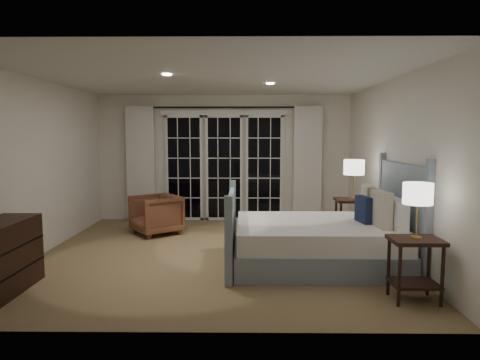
{
  "coord_description": "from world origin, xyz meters",
  "views": [
    {
      "loc": [
        0.41,
        -6.05,
        1.71
      ],
      "look_at": [
        0.34,
        0.2,
        1.05
      ],
      "focal_mm": 32.0,
      "sensor_mm": 36.0,
      "label": 1
    }
  ],
  "objects_px": {
    "armchair": "(156,215)",
    "nightstand_left": "(415,260)",
    "lamp_left": "(418,194)",
    "lamp_right": "(354,168)",
    "bed": "(320,239)",
    "nightstand_right": "(353,214)"
  },
  "relations": [
    {
      "from": "armchair",
      "to": "nightstand_left",
      "type": "bearing_deg",
      "value": 10.81
    },
    {
      "from": "lamp_left",
      "to": "lamp_right",
      "type": "distance_m",
      "value": 2.4
    },
    {
      "from": "nightstand_left",
      "to": "lamp_left",
      "type": "relative_size",
      "value": 1.15
    },
    {
      "from": "bed",
      "to": "lamp_right",
      "type": "xyz_separation_m",
      "value": [
        0.71,
        1.16,
        0.86
      ]
    },
    {
      "from": "nightstand_left",
      "to": "lamp_right",
      "type": "height_order",
      "value": "lamp_right"
    },
    {
      "from": "lamp_left",
      "to": "armchair",
      "type": "xyz_separation_m",
      "value": [
        -3.29,
        2.97,
        -0.77
      ]
    },
    {
      "from": "bed",
      "to": "lamp_right",
      "type": "height_order",
      "value": "bed"
    },
    {
      "from": "nightstand_right",
      "to": "nightstand_left",
      "type": "bearing_deg",
      "value": -89.07
    },
    {
      "from": "bed",
      "to": "nightstand_right",
      "type": "xyz_separation_m",
      "value": [
        0.71,
        1.16,
        0.13
      ]
    },
    {
      "from": "lamp_left",
      "to": "nightstand_right",
      "type": "bearing_deg",
      "value": 90.93
    },
    {
      "from": "bed",
      "to": "armchair",
      "type": "height_order",
      "value": "bed"
    },
    {
      "from": "nightstand_left",
      "to": "nightstand_right",
      "type": "relative_size",
      "value": 0.93
    },
    {
      "from": "bed",
      "to": "lamp_left",
      "type": "height_order",
      "value": "bed"
    },
    {
      "from": "armchair",
      "to": "bed",
      "type": "bearing_deg",
      "value": 18.64
    },
    {
      "from": "nightstand_right",
      "to": "armchair",
      "type": "distance_m",
      "value": 3.3
    },
    {
      "from": "nightstand_right",
      "to": "lamp_right",
      "type": "xyz_separation_m",
      "value": [
        -0.0,
        0.0,
        0.73
      ]
    },
    {
      "from": "nightstand_right",
      "to": "lamp_left",
      "type": "distance_m",
      "value": 2.48
    },
    {
      "from": "lamp_right",
      "to": "nightstand_left",
      "type": "bearing_deg",
      "value": -89.07
    },
    {
      "from": "lamp_right",
      "to": "lamp_left",
      "type": "bearing_deg",
      "value": -89.07
    },
    {
      "from": "lamp_right",
      "to": "nightstand_right",
      "type": "bearing_deg",
      "value": 0.0
    },
    {
      "from": "bed",
      "to": "armchair",
      "type": "xyz_separation_m",
      "value": [
        -2.54,
        1.73,
        0.0
      ]
    },
    {
      "from": "lamp_right",
      "to": "armchair",
      "type": "bearing_deg",
      "value": 170.03
    }
  ]
}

